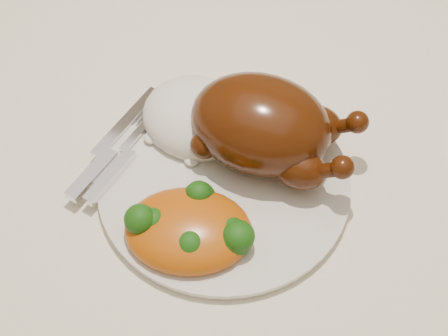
% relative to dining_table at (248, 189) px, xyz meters
% --- Properties ---
extents(dining_table, '(1.60, 0.90, 0.76)m').
position_rel_dining_table_xyz_m(dining_table, '(0.00, 0.00, 0.00)').
color(dining_table, brown).
rests_on(dining_table, floor).
extents(tablecloth, '(1.73, 1.03, 0.18)m').
position_rel_dining_table_xyz_m(tablecloth, '(0.00, 0.00, 0.07)').
color(tablecloth, white).
rests_on(tablecloth, dining_table).
extents(dinner_plate, '(0.33, 0.33, 0.01)m').
position_rel_dining_table_xyz_m(dinner_plate, '(-0.00, -0.07, 0.11)').
color(dinner_plate, silver).
rests_on(dinner_plate, tablecloth).
extents(roast_chicken, '(0.17, 0.11, 0.09)m').
position_rel_dining_table_xyz_m(roast_chicken, '(0.02, -0.02, 0.16)').
color(roast_chicken, '#4B1F08').
rests_on(roast_chicken, dinner_plate).
extents(rice_mound, '(0.14, 0.13, 0.06)m').
position_rel_dining_table_xyz_m(rice_mound, '(-0.06, -0.01, 0.13)').
color(rice_mound, white).
rests_on(rice_mound, dinner_plate).
extents(mac_and_cheese, '(0.14, 0.12, 0.05)m').
position_rel_dining_table_xyz_m(mac_and_cheese, '(-0.01, -0.14, 0.12)').
color(mac_and_cheese, '#B55C0B').
rests_on(mac_and_cheese, dinner_plate).
extents(cutlery, '(0.05, 0.17, 0.01)m').
position_rel_dining_table_xyz_m(cutlery, '(-0.12, -0.09, 0.12)').
color(cutlery, silver).
rests_on(cutlery, dinner_plate).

